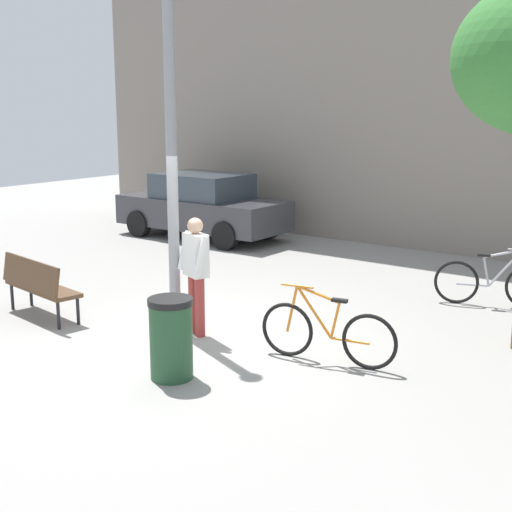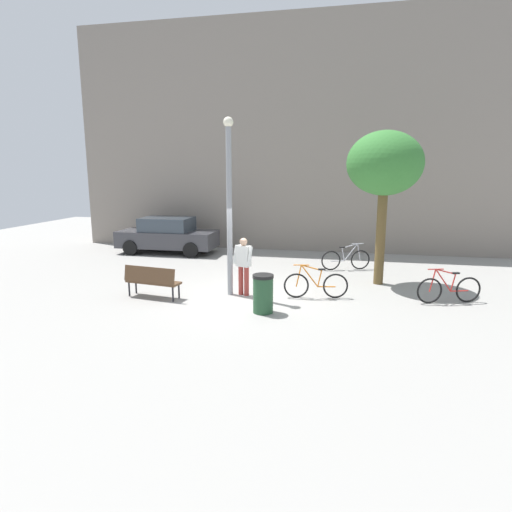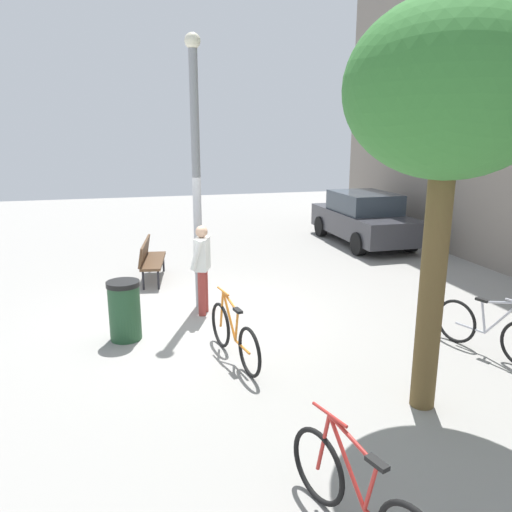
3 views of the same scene
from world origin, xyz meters
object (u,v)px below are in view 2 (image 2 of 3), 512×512
(person_by_lamppost, at_px, (243,262))
(bicycle_silver, at_px, (346,259))
(bicycle_red, at_px, (449,289))
(bicycle_orange, at_px, (316,285))
(plaza_tree, at_px, (385,165))
(trash_bin, at_px, (263,294))
(parked_car_charcoal, at_px, (168,235))
(lamppost, at_px, (229,199))
(park_bench, at_px, (152,279))

(person_by_lamppost, bearing_deg, bicycle_silver, 53.95)
(bicycle_red, bearing_deg, bicycle_silver, 128.35)
(bicycle_orange, bearing_deg, plaza_tree, 47.44)
(plaza_tree, bearing_deg, bicycle_orange, -132.56)
(plaza_tree, bearing_deg, person_by_lamppost, -151.16)
(trash_bin, bearing_deg, parked_car_charcoal, 128.61)
(person_by_lamppost, height_order, trash_bin, person_by_lamppost)
(person_by_lamppost, relative_size, plaza_tree, 0.35)
(lamppost, bearing_deg, person_by_lamppost, 0.83)
(lamppost, bearing_deg, bicycle_silver, 50.36)
(bicycle_red, bearing_deg, parked_car_charcoal, 153.42)
(trash_bin, bearing_deg, plaza_tree, 49.47)
(trash_bin, bearing_deg, park_bench, 170.21)
(plaza_tree, height_order, bicycle_silver, plaza_tree)
(person_by_lamppost, xyz_separation_m, parked_car_charcoal, (-4.76, 5.62, -0.19))
(bicycle_silver, distance_m, bicycle_orange, 3.86)
(lamppost, relative_size, trash_bin, 5.04)
(plaza_tree, xyz_separation_m, bicycle_orange, (-1.83, -2.00, -3.32))
(parked_car_charcoal, bearing_deg, bicycle_orange, -38.78)
(park_bench, bearing_deg, bicycle_silver, 41.91)
(plaza_tree, relative_size, bicycle_silver, 2.74)
(plaza_tree, xyz_separation_m, parked_car_charcoal, (-8.64, 3.48, -2.92))
(trash_bin, bearing_deg, person_by_lamppost, 121.09)
(lamppost, xyz_separation_m, park_bench, (-2.05, -0.83, -2.20))
(park_bench, xyz_separation_m, trash_bin, (3.30, -0.57, -0.05))
(plaza_tree, bearing_deg, park_bench, -154.80)
(bicycle_orange, bearing_deg, lamppost, -176.53)
(park_bench, xyz_separation_m, bicycle_red, (8.06, 1.27, -0.16))
(bicycle_orange, bearing_deg, trash_bin, -127.73)
(park_bench, relative_size, plaza_tree, 0.35)
(trash_bin, bearing_deg, bicycle_silver, 69.40)
(bicycle_silver, distance_m, parked_car_charcoal, 7.81)
(trash_bin, bearing_deg, lamppost, 131.64)
(bicycle_red, relative_size, trash_bin, 1.77)
(bicycle_orange, bearing_deg, parked_car_charcoal, 141.22)
(trash_bin, bearing_deg, bicycle_red, 21.07)
(bicycle_red, distance_m, bicycle_orange, 3.57)
(park_bench, height_order, bicycle_orange, bicycle_orange)
(bicycle_red, distance_m, parked_car_charcoal, 11.61)
(parked_car_charcoal, bearing_deg, park_bench, -70.29)
(bicycle_silver, relative_size, trash_bin, 1.75)
(person_by_lamppost, distance_m, bicycle_silver, 4.88)
(parked_car_charcoal, xyz_separation_m, trash_bin, (5.61, -7.03, -0.28))
(plaza_tree, bearing_deg, parked_car_charcoal, 158.09)
(person_by_lamppost, xyz_separation_m, plaza_tree, (3.88, 2.14, 2.73))
(plaza_tree, relative_size, trash_bin, 4.80)
(bicycle_silver, xyz_separation_m, parked_car_charcoal, (-7.61, 1.70, 0.39))
(lamppost, relative_size, bicycle_red, 2.85)
(parked_car_charcoal, bearing_deg, bicycle_red, -26.58)
(lamppost, relative_size, bicycle_orange, 2.77)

